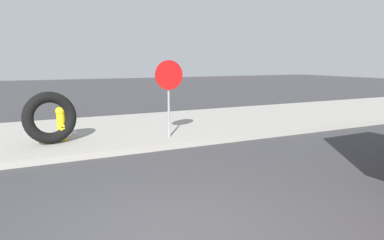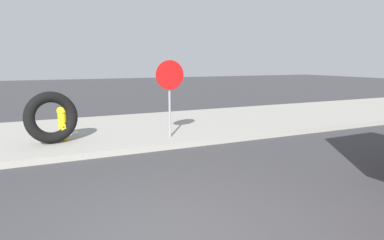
% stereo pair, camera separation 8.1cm
% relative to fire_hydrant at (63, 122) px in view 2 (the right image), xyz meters
% --- Properties ---
extents(sidewalk_curb, '(36.00, 5.00, 0.15)m').
position_rel_fire_hydrant_xyz_m(sidewalk_curb, '(0.64, 1.02, -0.55)').
color(sidewalk_curb, '#99968E').
rests_on(sidewalk_curb, ground).
extents(fire_hydrant, '(0.25, 0.58, 0.88)m').
position_rel_fire_hydrant_xyz_m(fire_hydrant, '(0.00, 0.00, 0.00)').
color(fire_hydrant, yellow).
rests_on(fire_hydrant, sidewalk_curb).
extents(loose_tire, '(1.31, 0.63, 1.28)m').
position_rel_fire_hydrant_xyz_m(loose_tire, '(-0.26, -0.21, 0.17)').
color(loose_tire, black).
rests_on(loose_tire, sidewalk_curb).
extents(stop_sign, '(0.76, 0.08, 2.02)m').
position_rel_fire_hydrant_xyz_m(stop_sign, '(2.59, -0.80, 0.92)').
color(stop_sign, gray).
rests_on(stop_sign, sidewalk_curb).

